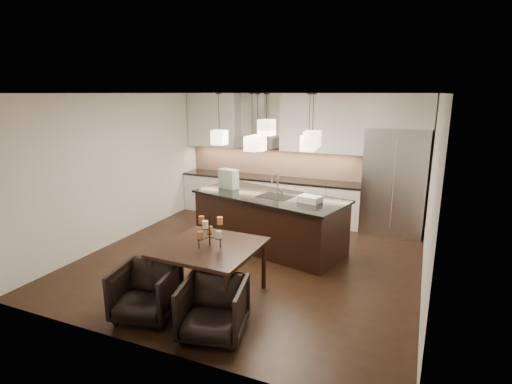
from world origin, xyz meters
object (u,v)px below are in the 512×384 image
at_px(armchair_left, 146,292).
at_px(dining_table, 211,272).
at_px(island_body, 269,222).
at_px(armchair_right, 213,309).
at_px(refrigerator, 394,181).

bearing_deg(armchair_left, dining_table, 44.95).
height_order(island_body, dining_table, island_body).
distance_m(armchair_left, armchair_right, 0.99).
height_order(dining_table, armchair_left, dining_table).
xyz_separation_m(refrigerator, dining_table, (-2.08, -3.83, -0.69)).
distance_m(island_body, armchair_left, 2.91).
relative_size(dining_table, armchair_right, 1.71).
bearing_deg(island_body, armchair_right, -67.71).
height_order(refrigerator, armchair_left, refrigerator).
xyz_separation_m(armchair_left, armchair_right, (0.99, -0.02, -0.00)).
xyz_separation_m(dining_table, armchair_right, (0.48, -0.78, -0.04)).
height_order(island_body, armchair_left, island_body).
bearing_deg(armchair_right, island_body, 85.50).
relative_size(island_body, armchair_left, 3.60).
bearing_deg(armchair_left, armchair_right, -12.35).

